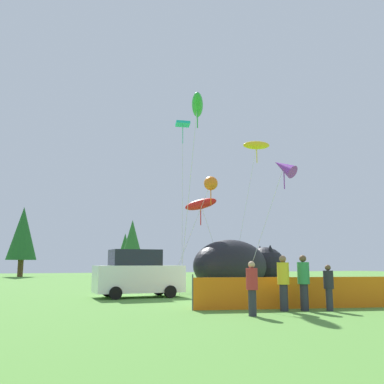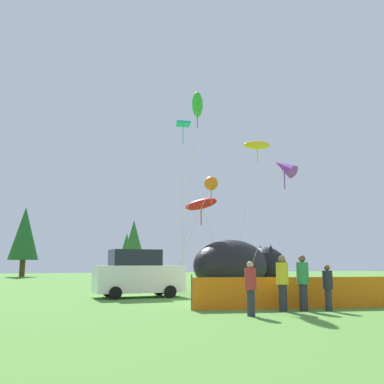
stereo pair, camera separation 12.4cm
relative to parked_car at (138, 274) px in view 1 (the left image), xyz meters
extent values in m
plane|color=#548C38|center=(3.40, -3.47, -1.10)|extent=(120.00, 120.00, 0.00)
cube|color=white|center=(0.05, 0.00, -0.22)|extent=(4.31, 1.96, 1.28)
cube|color=#1E232D|center=(-0.16, -0.01, 0.81)|extent=(2.40, 1.74, 0.77)
cylinder|color=black|center=(1.33, 0.93, -0.81)|extent=(0.60, 0.27, 0.59)
cylinder|color=black|center=(1.40, -0.83, -0.81)|extent=(0.60, 0.27, 0.59)
cylinder|color=black|center=(-1.30, 0.84, -0.81)|extent=(0.60, 0.27, 0.59)
cylinder|color=black|center=(-1.24, -0.93, -0.81)|extent=(0.60, 0.27, 0.59)
cube|color=maroon|center=(7.46, -4.76, -0.67)|extent=(0.69, 0.69, 0.03)
cube|color=maroon|center=(7.55, -4.52, -0.43)|extent=(0.49, 0.21, 0.48)
cylinder|color=#A5A5AD|center=(7.59, -5.06, -0.89)|extent=(0.02, 0.02, 0.43)
cylinder|color=#A5A5AD|center=(7.16, -4.89, -0.89)|extent=(0.02, 0.02, 0.43)
cylinder|color=#A5A5AD|center=(7.75, -4.63, -0.89)|extent=(0.02, 0.02, 0.43)
cylinder|color=#A5A5AD|center=(7.33, -4.47, -0.89)|extent=(0.02, 0.02, 0.43)
ellipsoid|color=black|center=(6.03, 2.03, 0.39)|extent=(6.95, 5.90, 2.99)
ellipsoid|color=white|center=(6.03, 2.03, -0.28)|extent=(4.62, 4.05, 1.35)
sphere|color=black|center=(9.47, 4.19, 0.24)|extent=(2.69, 2.69, 2.69)
cone|color=black|center=(9.47, 4.86, 1.32)|extent=(0.75, 0.75, 0.81)
cone|color=black|center=(9.47, 3.52, 1.32)|extent=(0.75, 0.75, 0.81)
cube|color=orange|center=(4.69, -7.20, -0.54)|extent=(8.33, 1.69, 1.13)
cylinder|color=#4C4C51|center=(0.53, -6.38, -0.48)|extent=(0.05, 0.05, 1.24)
cylinder|color=#2D2D38|center=(3.42, -7.69, -0.65)|extent=(0.28, 0.28, 0.91)
cylinder|color=yellow|center=(3.42, -7.69, 0.18)|extent=(0.42, 0.42, 0.75)
sphere|color=#8C6647|center=(3.42, -7.69, 0.68)|extent=(0.25, 0.25, 0.25)
cylinder|color=#2D2D38|center=(4.93, -8.18, -0.73)|extent=(0.23, 0.23, 0.75)
cylinder|color=#26262D|center=(4.93, -8.18, -0.04)|extent=(0.34, 0.34, 0.63)
sphere|color=brown|center=(4.93, -8.18, 0.38)|extent=(0.20, 0.20, 0.20)
cylinder|color=#2D2D38|center=(1.72, -8.57, -0.70)|extent=(0.25, 0.25, 0.81)
cylinder|color=#B72D2D|center=(1.72, -8.57, 0.04)|extent=(0.37, 0.37, 0.67)
sphere|color=tan|center=(1.72, -8.57, 0.48)|extent=(0.22, 0.22, 0.22)
cylinder|color=#2D2D38|center=(4.16, -7.82, -0.65)|extent=(0.28, 0.28, 0.91)
cylinder|color=#338C4C|center=(4.16, -7.82, 0.19)|extent=(0.42, 0.42, 0.76)
sphere|color=brown|center=(4.16, -7.82, 0.69)|extent=(0.25, 0.25, 0.25)
cylinder|color=silver|center=(5.44, 3.21, 1.51)|extent=(1.62, 0.56, 5.24)
ellipsoid|color=red|center=(4.65, 3.47, 4.13)|extent=(2.10, 1.67, 1.07)
cylinder|color=red|center=(4.65, 3.47, 3.43)|extent=(0.06, 0.06, 1.20)
cylinder|color=silver|center=(8.50, 5.14, 3.91)|extent=(2.54, 0.72, 10.02)
ellipsoid|color=yellow|center=(9.75, 5.49, 8.91)|extent=(2.63, 1.23, 0.99)
cylinder|color=yellow|center=(9.75, 5.49, 8.21)|extent=(0.06, 0.06, 1.20)
cylinder|color=silver|center=(3.32, 3.07, 4.17)|extent=(0.86, 2.47, 10.56)
cube|color=#19B2B2|center=(3.73, 4.29, 9.45)|extent=(1.08, 1.08, 0.19)
cylinder|color=#19B2B2|center=(3.73, 4.29, 8.75)|extent=(0.06, 0.06, 1.20)
cylinder|color=silver|center=(7.33, 0.51, 2.47)|extent=(2.41, 0.91, 7.16)
cone|color=purple|center=(8.52, 0.08, 6.05)|extent=(1.42, 1.79, 1.45)
cylinder|color=purple|center=(8.52, 0.08, 5.35)|extent=(0.06, 0.06, 1.20)
cylinder|color=silver|center=(2.69, 0.19, 3.97)|extent=(0.83, 0.63, 10.16)
ellipsoid|color=green|center=(3.09, -0.11, 9.05)|extent=(1.39, 2.42, 1.13)
cylinder|color=green|center=(3.09, -0.11, 8.35)|extent=(0.06, 0.06, 1.20)
cylinder|color=silver|center=(3.88, 3.31, 2.13)|extent=(2.44, 0.92, 6.47)
sphere|color=orange|center=(5.08, 2.87, 5.36)|extent=(0.86, 0.86, 0.86)
cylinder|color=orange|center=(5.08, 2.87, 4.66)|extent=(0.06, 0.06, 1.20)
cylinder|color=brown|center=(6.40, 36.08, -0.44)|extent=(0.43, 0.43, 1.33)
cone|color=#2D6B2D|center=(6.40, 36.08, 2.36)|extent=(2.35, 2.35, 4.27)
cylinder|color=brown|center=(-6.42, 36.52, -0.07)|extent=(0.66, 0.66, 2.06)
cone|color=#236028|center=(-6.42, 36.52, 4.25)|extent=(3.63, 3.63, 6.59)
cylinder|color=brown|center=(6.73, 33.13, -0.25)|extent=(0.54, 0.54, 1.70)
cone|color=#2D6B2D|center=(6.73, 33.13, 3.32)|extent=(2.99, 2.99, 5.44)
camera|label=1|loc=(-4.76, -20.88, 0.52)|focal=40.00mm
camera|label=2|loc=(-4.64, -20.92, 0.52)|focal=40.00mm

